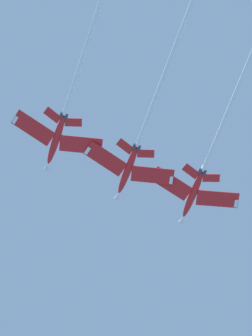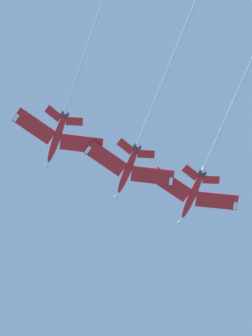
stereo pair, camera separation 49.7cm
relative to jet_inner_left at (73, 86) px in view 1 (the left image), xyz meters
name	(u,v)px [view 1 (the left image)]	position (x,y,z in m)	size (l,w,h in m)	color
jet_inner_left	(73,86)	(0.00, 0.00, 0.00)	(32.91, 48.25, 17.10)	red
jet_centre	(147,120)	(-13.47, -9.49, -0.34)	(33.76, 49.79, 19.54)	red
jet_inner_right	(208,158)	(-24.75, -19.62, 1.48)	(32.44, 49.19, 19.13)	red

